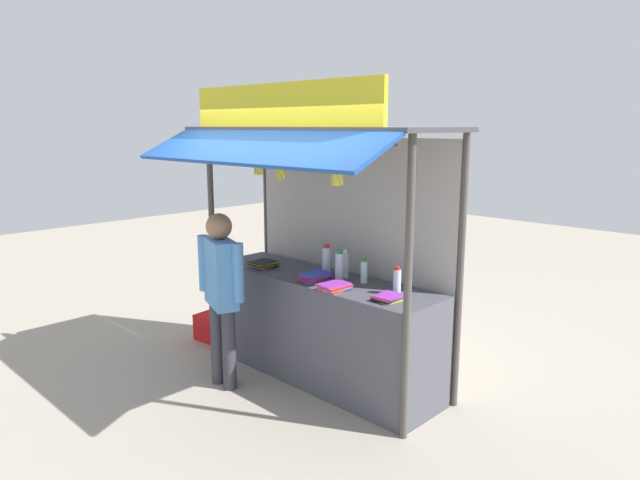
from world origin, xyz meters
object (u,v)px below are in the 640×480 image
at_px(water_bottle_center, 339,266).
at_px(plastic_crate, 219,326).
at_px(magazine_stack_far_left, 263,264).
at_px(magazine_stack_rear_center, 335,287).
at_px(banana_bunch_rightmost, 337,176).
at_px(magazine_stack_mid_right, 316,277).
at_px(banana_bunch_inner_right, 259,167).
at_px(magazine_stack_mid_left, 388,298).
at_px(banana_bunch_leftmost, 281,169).
at_px(water_bottle_back_right, 326,260).
at_px(vendor_person, 221,284).
at_px(water_bottle_back_left, 397,281).
at_px(water_bottle_far_right, 345,264).
at_px(water_bottle_left, 364,272).

distance_m(water_bottle_center, plastic_crate, 1.96).
height_order(water_bottle_center, magazine_stack_far_left, water_bottle_center).
relative_size(magazine_stack_rear_center, banana_bunch_rightmost, 0.91).
bearing_deg(magazine_stack_mid_right, banana_bunch_inner_right, -139.13).
height_order(magazine_stack_mid_left, banana_bunch_leftmost, banana_bunch_leftmost).
bearing_deg(magazine_stack_far_left, water_bottle_back_right, 19.46).
bearing_deg(banana_bunch_rightmost, plastic_crate, 170.55).
height_order(magazine_stack_mid_right, vendor_person, vendor_person).
distance_m(magazine_stack_mid_right, magazine_stack_far_left, 0.71).
xyz_separation_m(water_bottle_back_left, magazine_stack_mid_left, (0.05, -0.19, -0.09)).
relative_size(water_bottle_center, magazine_stack_mid_left, 1.12).
height_order(water_bottle_back_right, magazine_stack_mid_left, water_bottle_back_right).
bearing_deg(vendor_person, water_bottle_far_right, -106.46).
bearing_deg(water_bottle_left, vendor_person, -136.17).
xyz_separation_m(water_bottle_center, magazine_stack_mid_right, (-0.15, -0.15, -0.10)).
relative_size(water_bottle_center, magazine_stack_rear_center, 0.97).
bearing_deg(banana_bunch_leftmost, banana_bunch_inner_right, 179.46).
relative_size(water_bottle_left, magazine_stack_mid_right, 0.73).
bearing_deg(magazine_stack_mid_left, magazine_stack_rear_center, -169.39).
xyz_separation_m(water_bottle_far_right, water_bottle_back_left, (0.67, -0.10, -0.01)).
relative_size(water_bottle_left, water_bottle_center, 0.79).
bearing_deg(vendor_person, banana_bunch_leftmost, -125.76).
bearing_deg(plastic_crate, banana_bunch_inner_right, -16.61).
bearing_deg(water_bottle_left, water_bottle_center, -159.44).
height_order(water_bottle_back_right, magazine_stack_far_left, water_bottle_back_right).
bearing_deg(banana_bunch_rightmost, magazine_stack_rear_center, 135.32).
xyz_separation_m(magazine_stack_far_left, plastic_crate, (-0.84, 0.04, -0.87)).
bearing_deg(banana_bunch_rightmost, magazine_stack_mid_left, 46.63).
bearing_deg(banana_bunch_leftmost, water_bottle_left, 51.61).
xyz_separation_m(water_bottle_back_right, plastic_crate, (-1.49, -0.19, -0.97)).
bearing_deg(banana_bunch_inner_right, vendor_person, -118.22).
bearing_deg(water_bottle_back_right, magazine_stack_mid_left, -14.65).
relative_size(water_bottle_back_right, banana_bunch_rightmost, 0.93).
height_order(banana_bunch_leftmost, banana_bunch_inner_right, same).
distance_m(magazine_stack_mid_right, banana_bunch_inner_right, 1.10).
xyz_separation_m(water_bottle_left, banana_bunch_leftmost, (-0.45, -0.56, 0.91)).
xyz_separation_m(water_bottle_left, vendor_person, (-0.92, -0.88, -0.12)).
height_order(water_bottle_center, banana_bunch_inner_right, banana_bunch_inner_right).
bearing_deg(plastic_crate, magazine_stack_mid_right, -0.93).
relative_size(magazine_stack_mid_right, magazine_stack_rear_center, 1.05).
bearing_deg(magazine_stack_mid_right, banana_bunch_rightmost, -30.37).
bearing_deg(water_bottle_center, water_bottle_far_right, 104.98).
xyz_separation_m(water_bottle_back_right, magazine_stack_mid_left, (0.91, -0.24, -0.11)).
bearing_deg(magazine_stack_far_left, water_bottle_left, 13.15).
xyz_separation_m(water_bottle_far_right, vendor_person, (-0.67, -0.90, -0.14)).
height_order(water_bottle_back_right, vendor_person, vendor_person).
relative_size(magazine_stack_mid_right, banana_bunch_inner_right, 1.06).
xyz_separation_m(water_bottle_back_left, banana_bunch_rightmost, (-0.23, -0.48, 0.89)).
distance_m(water_bottle_far_right, plastic_crate, 1.95).
xyz_separation_m(water_bottle_back_right, banana_bunch_inner_right, (-0.31, -0.54, 0.88)).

